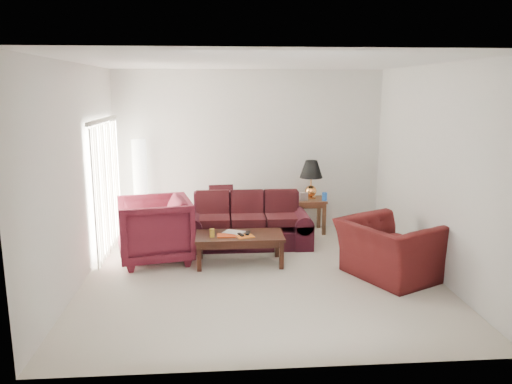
# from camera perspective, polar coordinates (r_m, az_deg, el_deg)

# --- Properties ---
(floor) EXTENTS (5.00, 5.00, 0.00)m
(floor) POSITION_cam_1_polar(r_m,az_deg,el_deg) (7.36, 0.52, -9.38)
(floor) COLOR beige
(floor) RESTS_ON ground
(blinds) EXTENTS (0.10, 2.00, 2.16)m
(blinds) POSITION_cam_1_polar(r_m,az_deg,el_deg) (8.49, -16.75, 0.56)
(blinds) COLOR silver
(blinds) RESTS_ON ground
(sofa) EXTENTS (2.21, 1.07, 0.88)m
(sofa) POSITION_cam_1_polar(r_m,az_deg,el_deg) (8.53, -0.96, -3.31)
(sofa) COLOR black
(sofa) RESTS_ON ground
(throw_pillow) EXTENTS (0.45, 0.25, 0.45)m
(throw_pillow) POSITION_cam_1_polar(r_m,az_deg,el_deg) (9.17, -4.00, -0.53)
(throw_pillow) COLOR black
(throw_pillow) RESTS_ON sofa
(end_table) EXTENTS (0.58, 0.58, 0.63)m
(end_table) POSITION_cam_1_polar(r_m,az_deg,el_deg) (9.45, 6.07, -2.65)
(end_table) COLOR #4D241A
(end_table) RESTS_ON ground
(table_lamp) EXTENTS (0.44, 0.44, 0.71)m
(table_lamp) POSITION_cam_1_polar(r_m,az_deg,el_deg) (9.35, 6.31, 1.43)
(table_lamp) COLOR #CC803F
(table_lamp) RESTS_ON end_table
(clock) EXTENTS (0.16, 0.09, 0.15)m
(clock) POSITION_cam_1_polar(r_m,az_deg,el_deg) (9.20, 5.48, -0.52)
(clock) COLOR silver
(clock) RESTS_ON end_table
(blue_canister) EXTENTS (0.12, 0.12, 0.15)m
(blue_canister) POSITION_cam_1_polar(r_m,az_deg,el_deg) (9.24, 7.84, -0.52)
(blue_canister) COLOR blue
(blue_canister) RESTS_ON end_table
(picture_frame) EXTENTS (0.17, 0.18, 0.05)m
(picture_frame) POSITION_cam_1_polar(r_m,az_deg,el_deg) (9.52, 4.70, -0.11)
(picture_frame) COLOR silver
(picture_frame) RESTS_ON end_table
(floor_lamp) EXTENTS (0.32, 0.32, 1.79)m
(floor_lamp) POSITION_cam_1_polar(r_m,az_deg,el_deg) (9.32, -13.06, 0.55)
(floor_lamp) COLOR white
(floor_lamp) RESTS_ON ground
(armchair_left) EXTENTS (1.30, 1.28, 1.01)m
(armchair_left) POSITION_cam_1_polar(r_m,az_deg,el_deg) (7.92, -11.53, -4.24)
(armchair_left) COLOR #49111C
(armchair_left) RESTS_ON ground
(armchair_right) EXTENTS (1.56, 1.63, 0.82)m
(armchair_right) POSITION_cam_1_polar(r_m,az_deg,el_deg) (7.38, 15.00, -6.38)
(armchair_right) COLOR #3D0E0E
(armchair_right) RESTS_ON ground
(coffee_table) EXTENTS (1.48, 1.07, 0.47)m
(coffee_table) POSITION_cam_1_polar(r_m,az_deg,el_deg) (7.72, -1.88, -6.54)
(coffee_table) COLOR black
(coffee_table) RESTS_ON ground
(magazine_red) EXTENTS (0.28, 0.21, 0.02)m
(magazine_red) POSITION_cam_1_polar(r_m,az_deg,el_deg) (7.58, -3.41, -4.99)
(magazine_red) COLOR #B43612
(magazine_red) RESTS_ON coffee_table
(magazine_white) EXTENTS (0.37, 0.34, 0.02)m
(magazine_white) POSITION_cam_1_polar(r_m,az_deg,el_deg) (7.73, -2.55, -4.64)
(magazine_white) COLOR silver
(magazine_white) RESTS_ON coffee_table
(magazine_orange) EXTENTS (0.29, 0.25, 0.01)m
(magazine_orange) POSITION_cam_1_polar(r_m,az_deg,el_deg) (7.52, -1.26, -5.10)
(magazine_orange) COLOR #C55E17
(magazine_orange) RESTS_ON coffee_table
(remote_a) EXTENTS (0.10, 0.16, 0.02)m
(remote_a) POSITION_cam_1_polar(r_m,az_deg,el_deg) (7.55, -1.75, -4.88)
(remote_a) COLOR black
(remote_a) RESTS_ON coffee_table
(remote_b) EXTENTS (0.09, 0.19, 0.02)m
(remote_b) POSITION_cam_1_polar(r_m,az_deg,el_deg) (7.62, -0.93, -4.71)
(remote_b) COLOR black
(remote_b) RESTS_ON coffee_table
(yellow_glass) EXTENTS (0.09, 0.09, 0.13)m
(yellow_glass) POSITION_cam_1_polar(r_m,az_deg,el_deg) (7.53, -5.04, -4.68)
(yellow_glass) COLOR gold
(yellow_glass) RESTS_ON coffee_table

